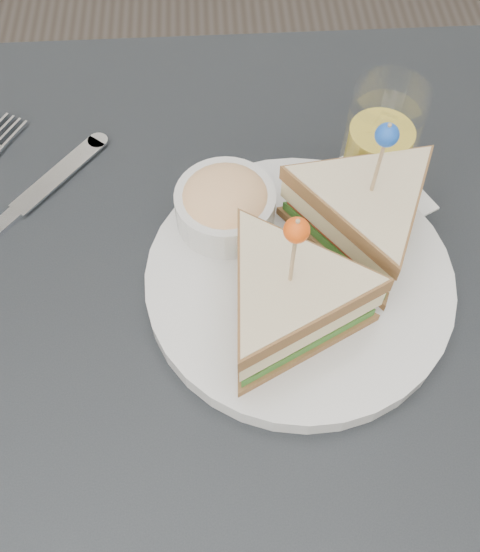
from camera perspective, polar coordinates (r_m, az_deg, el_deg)
name	(u,v)px	position (r m, az deg, el deg)	size (l,w,h in m)	color
ground_plane	(235,493)	(1.28, -0.45, -19.49)	(3.50, 3.50, 0.00)	#3F3833
table	(231,349)	(0.64, -0.85, -6.75)	(0.80, 0.80, 0.75)	black
plate_meal	(310,256)	(0.55, 6.52, 1.83)	(0.33, 0.30, 0.17)	silver
cutlery_knife	(24,205)	(0.67, -19.44, 6.19)	(0.16, 0.18, 0.01)	white
drink_set	(377,154)	(0.62, 12.55, 11.02)	(0.14, 0.14, 0.14)	silver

